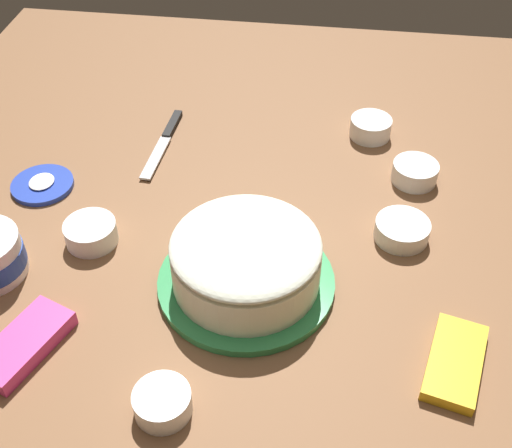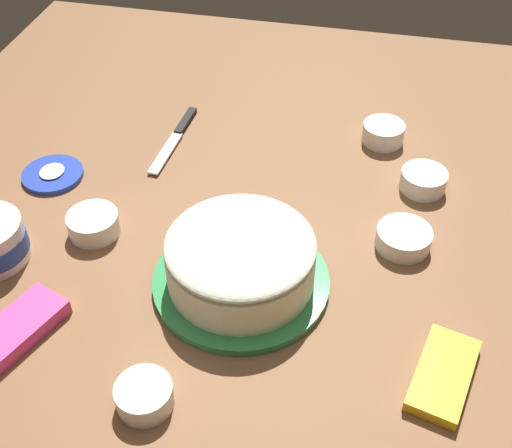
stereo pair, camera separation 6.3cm
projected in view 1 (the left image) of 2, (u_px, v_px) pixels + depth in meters
ground_plane at (260, 216)px, 1.18m from camera, size 1.54×1.54×0.00m
frosted_cake at (248, 263)px, 1.02m from camera, size 0.29×0.29×0.11m
frosting_tub_lid at (42, 184)px, 1.24m from camera, size 0.12×0.12×0.02m
spreading_knife at (166, 138)px, 1.35m from camera, size 0.24×0.03×0.01m
sprinkle_bowl_orange at (402, 230)px, 1.13m from camera, size 0.10×0.10×0.03m
sprinkle_bowl_blue at (162, 402)px, 0.88m from camera, size 0.08×0.08×0.04m
sprinkle_bowl_rainbow at (415, 172)px, 1.24m from camera, size 0.09×0.09×0.04m
sprinkle_bowl_yellow at (371, 127)px, 1.35m from camera, size 0.09×0.09×0.04m
sprinkle_bowl_pink at (91, 232)px, 1.12m from camera, size 0.09×0.09×0.04m
candy_box_lower at (24, 344)px, 0.95m from camera, size 0.17×0.12×0.03m
candy_box_upper at (455, 362)px, 0.93m from camera, size 0.16×0.11×0.02m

